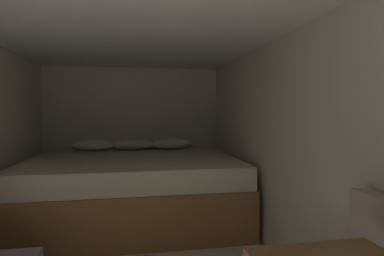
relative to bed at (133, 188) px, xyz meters
The scene contains 4 objects.
wall_back 1.19m from the bed, 90.00° to the left, with size 2.73×0.05×2.01m, color beige.
wall_right 2.11m from the bed, 48.56° to the right, with size 0.05×5.03×2.01m, color beige.
ceiling_slab 2.23m from the bed, 90.00° to the right, with size 2.73×5.03×0.05m, color white.
bed is the anchor object (origin of this frame).
Camera 1 is at (0.03, -0.57, 1.35)m, focal length 29.43 mm.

